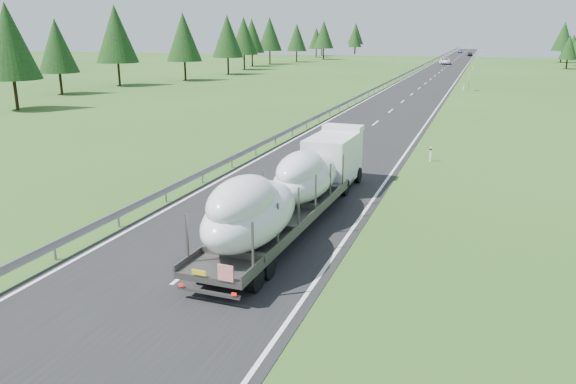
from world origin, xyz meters
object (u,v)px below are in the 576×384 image
(distant_van, at_px, (445,61))
(distant_car_dark, at_px, (470,54))
(highway_sign, at_px, (469,78))
(distant_car_blue, at_px, (460,51))
(boat_truck, at_px, (293,185))

(distant_van, distance_m, distant_car_dark, 57.56)
(highway_sign, bearing_deg, distant_van, 96.76)
(highway_sign, bearing_deg, distant_car_blue, 93.14)
(distant_van, xyz_separation_m, distant_car_blue, (-0.39, 88.78, -0.20))
(distant_car_dark, bearing_deg, distant_car_blue, 95.01)
(highway_sign, distance_m, boat_truck, 65.64)
(distant_van, bearing_deg, distant_car_dark, 84.38)
(boat_truck, distance_m, distant_car_dark, 193.21)
(distant_car_dark, bearing_deg, distant_van, -98.19)
(highway_sign, distance_m, distant_van, 70.87)
(boat_truck, height_order, distant_van, boat_truck)
(distant_car_dark, relative_size, distant_car_blue, 1.07)
(distant_van, bearing_deg, distant_car_blue, 89.07)
(boat_truck, distance_m, distant_van, 135.85)
(boat_truck, xyz_separation_m, distant_van, (-3.16, 135.81, -1.07))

